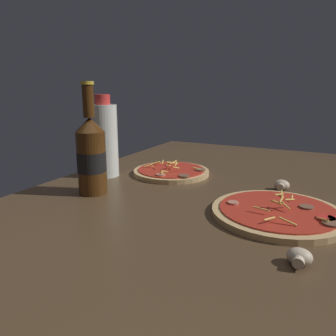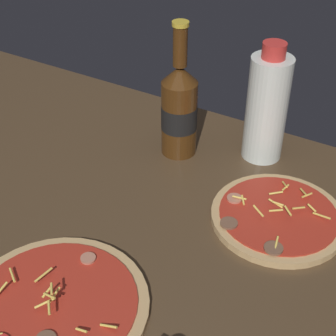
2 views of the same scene
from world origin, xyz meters
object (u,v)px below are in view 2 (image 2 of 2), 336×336
Objects in this scene: pizza_far at (278,217)px; oil_bottle at (267,107)px; beer_bottle at (179,109)px; pizza_near at (54,307)px.

oil_bottle is (-10.35, 17.57, 10.46)cm from pizza_far.
oil_bottle is (15.40, 7.59, 1.17)cm from beer_bottle.
beer_bottle is 1.14× the size of oil_bottle.
pizza_far is 22.92cm from oil_bottle.
pizza_near is at bearing -101.20° from oil_bottle.
oil_bottle is at bearing 78.80° from pizza_near.
oil_bottle is at bearing 26.24° from beer_bottle.
pizza_near is 54.84cm from oil_bottle.
pizza_near is 40.92cm from pizza_far.
pizza_far is (20.81, 35.24, 0.01)cm from pizza_near.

